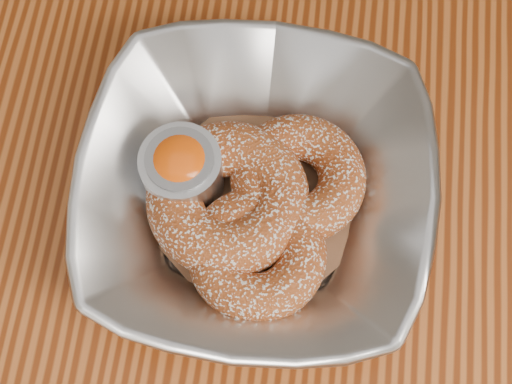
# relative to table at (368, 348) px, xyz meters

# --- Properties ---
(table) EXTENTS (1.20, 0.80, 0.75)m
(table) POSITION_rel_table_xyz_m (0.00, 0.00, 0.00)
(table) COLOR brown
(table) RESTS_ON ground_plane
(serving_bowl) EXTENTS (0.24, 0.24, 0.06)m
(serving_bowl) POSITION_rel_table_xyz_m (-0.10, 0.08, 0.13)
(serving_bowl) COLOR #B1B3B8
(serving_bowl) RESTS_ON table
(parchment) EXTENTS (0.20, 0.20, 0.00)m
(parchment) POSITION_rel_table_xyz_m (-0.10, 0.08, 0.11)
(parchment) COLOR brown
(parchment) RESTS_ON table
(donut_back) EXTENTS (0.10, 0.10, 0.03)m
(donut_back) POSITION_rel_table_xyz_m (-0.07, 0.09, 0.13)
(donut_back) COLOR #8D3D17
(donut_back) RESTS_ON parchment
(donut_front) EXTENTS (0.11, 0.11, 0.03)m
(donut_front) POSITION_rel_table_xyz_m (-0.09, 0.03, 0.13)
(donut_front) COLOR #8D3D17
(donut_front) RESTS_ON parchment
(donut_extra) EXTENTS (0.15, 0.15, 0.04)m
(donut_extra) POSITION_rel_table_xyz_m (-0.12, 0.07, 0.13)
(donut_extra) COLOR #8D3D17
(donut_extra) RESTS_ON parchment
(ramekin) EXTENTS (0.06, 0.06, 0.05)m
(ramekin) POSITION_rel_table_xyz_m (-0.15, 0.08, 0.13)
(ramekin) COLOR #B1B3B8
(ramekin) RESTS_ON table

